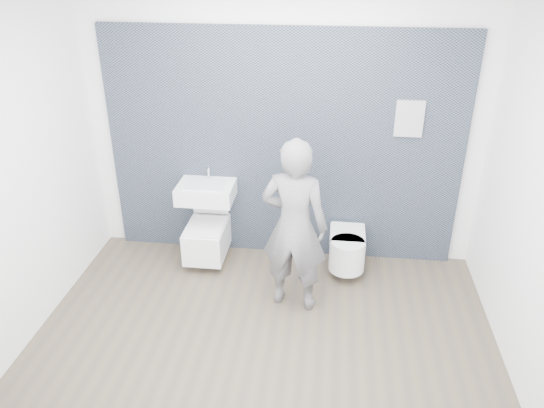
# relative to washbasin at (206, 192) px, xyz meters

# --- Properties ---
(ground) EXTENTS (4.00, 4.00, 0.00)m
(ground) POSITION_rel_washbasin_xyz_m (0.76, -1.22, -0.79)
(ground) COLOR brown
(ground) RESTS_ON ground
(room_shell) EXTENTS (4.00, 4.00, 4.00)m
(room_shell) POSITION_rel_washbasin_xyz_m (0.76, -1.22, 0.95)
(room_shell) COLOR white
(room_shell) RESTS_ON ground
(tile_wall) EXTENTS (3.60, 0.06, 2.40)m
(tile_wall) POSITION_rel_washbasin_xyz_m (0.76, 0.25, -0.79)
(tile_wall) COLOR black
(tile_wall) RESTS_ON ground
(washbasin) EXTENTS (0.57, 0.43, 0.43)m
(washbasin) POSITION_rel_washbasin_xyz_m (0.00, 0.00, 0.00)
(washbasin) COLOR white
(washbasin) RESTS_ON ground
(toilet_square) EXTENTS (0.40, 0.58, 0.78)m
(toilet_square) POSITION_rel_washbasin_xyz_m (0.00, -0.07, -0.50)
(toilet_square) COLOR white
(toilet_square) RESTS_ON ground
(toilet_rounded) EXTENTS (0.36, 0.61, 0.33)m
(toilet_rounded) POSITION_rel_washbasin_xyz_m (1.47, -0.09, -0.52)
(toilet_rounded) COLOR white
(toilet_rounded) RESTS_ON ground
(info_placard) EXTENTS (0.27, 0.03, 0.36)m
(info_placard) POSITION_rel_washbasin_xyz_m (1.98, 0.20, -0.79)
(info_placard) COLOR silver
(info_placard) RESTS_ON ground
(visitor) EXTENTS (0.66, 0.49, 1.65)m
(visitor) POSITION_rel_washbasin_xyz_m (0.97, -0.70, 0.04)
(visitor) COLOR gray
(visitor) RESTS_ON ground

